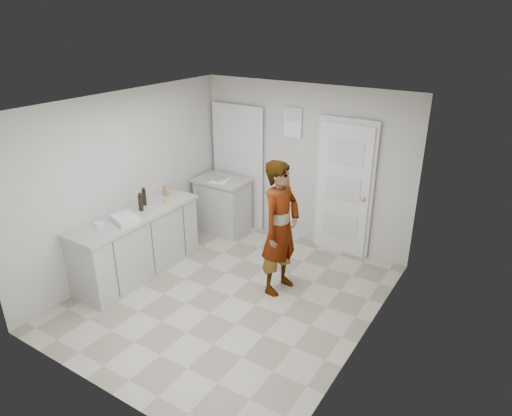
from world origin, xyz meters
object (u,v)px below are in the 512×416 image
Objects in this scene: spice_jar at (166,201)px; baking_dish at (125,219)px; person at (280,228)px; cake_mix_box at (166,191)px; oil_cruet_b at (144,197)px; egg_bowl at (99,224)px; oil_cruet_a at (141,202)px.

spice_jar reaches higher than baking_dish.
cake_mix_box is at bearing 95.00° from person.
oil_cruet_b is at bearing 108.36° from baking_dish.
spice_jar is (0.20, -0.23, -0.04)m from cake_mix_box.
egg_bowl is (-1.97, -1.23, 0.05)m from person.
spice_jar is 0.39m from oil_cruet_a.
spice_jar reaches higher than egg_bowl.
oil_cruet_b is at bearing -80.83° from cake_mix_box.
person reaches higher than spice_jar.
oil_cruet_b is at bearing 120.65° from oil_cruet_a.
baking_dish is at bearing -70.06° from cake_mix_box.
oil_cruet_b is (-0.21, -0.20, 0.08)m from spice_jar.
cake_mix_box is at bearing 89.24° from oil_cruet_b.
egg_bowl is at bearing -80.64° from cake_mix_box.
spice_jar is at bearing 73.03° from oil_cruet_a.
egg_bowl is at bearing 127.18° from person.
egg_bowl is at bearing -102.00° from spice_jar.
baking_dish is (0.17, -0.53, -0.10)m from oil_cruet_b.
cake_mix_box is 1.88× the size of spice_jar.
cake_mix_box is at bearing 100.01° from baking_dish.
baking_dish is at bearing 57.09° from egg_bowl.
cake_mix_box is 0.43m from oil_cruet_b.
oil_cruet_b is 0.81m from egg_bowl.
oil_cruet_a reaches higher than cake_mix_box.
cake_mix_box is (-1.96, 0.01, 0.11)m from person.
oil_cruet_a is 0.60× the size of baking_dish.
oil_cruet_a is (-1.87, -0.59, 0.15)m from person.
person is 21.14× the size of spice_jar.
spice_jar is 0.30m from oil_cruet_b.
person is 2.01m from oil_cruet_b.
egg_bowl is (-0.10, -0.64, -0.10)m from oil_cruet_a.
oil_cruet_a is 0.38m from baking_dish.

